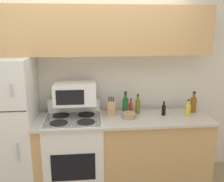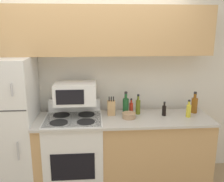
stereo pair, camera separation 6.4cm
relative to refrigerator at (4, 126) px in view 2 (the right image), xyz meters
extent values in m
cube|color=silver|center=(1.08, 0.36, 0.44)|extent=(8.00, 0.05, 2.55)
cube|color=tan|center=(1.46, -0.04, -0.39)|extent=(2.17, 0.58, 0.89)
cube|color=#BCB7AD|center=(1.46, -0.06, 0.07)|extent=(2.17, 0.62, 0.03)
cube|color=white|center=(0.00, 0.00, 0.00)|extent=(0.76, 0.65, 1.67)
cylinder|color=#B7B7BC|center=(0.24, -0.34, 0.53)|extent=(0.02, 0.02, 0.14)
cylinder|color=#B7B7BC|center=(0.24, -0.34, -0.17)|extent=(0.02, 0.02, 0.22)
cube|color=tan|center=(1.08, 0.16, 1.13)|extent=(2.93, 0.35, 0.58)
cube|color=white|center=(0.84, -0.05, -0.37)|extent=(0.70, 0.58, 0.93)
cube|color=black|center=(0.84, -0.35, -0.39)|extent=(0.50, 0.01, 0.33)
cube|color=#2D2D2D|center=(0.84, -0.05, 0.09)|extent=(0.67, 0.56, 0.01)
cube|color=white|center=(0.84, 0.23, 0.17)|extent=(0.67, 0.06, 0.16)
cylinder|color=black|center=(0.68, -0.18, 0.10)|extent=(0.21, 0.21, 0.01)
cylinder|color=black|center=(1.00, -0.18, 0.10)|extent=(0.21, 0.21, 0.01)
cylinder|color=black|center=(0.68, 0.08, 0.10)|extent=(0.21, 0.21, 0.01)
cylinder|color=black|center=(1.00, 0.08, 0.10)|extent=(0.21, 0.21, 0.01)
cube|color=white|center=(0.87, 0.06, 0.38)|extent=(0.50, 0.36, 0.25)
cube|color=black|center=(0.82, -0.13, 0.38)|extent=(0.32, 0.01, 0.18)
cube|color=tan|center=(1.31, 0.08, 0.17)|extent=(0.10, 0.09, 0.18)
cylinder|color=black|center=(1.29, 0.07, 0.29)|extent=(0.01, 0.01, 0.06)
cylinder|color=black|center=(1.31, 0.07, 0.29)|extent=(0.01, 0.01, 0.06)
cylinder|color=black|center=(1.34, 0.07, 0.29)|extent=(0.01, 0.01, 0.06)
cylinder|color=tan|center=(1.52, -0.06, 0.11)|extent=(0.16, 0.16, 0.06)
torus|color=tan|center=(1.52, -0.06, 0.15)|extent=(0.17, 0.17, 0.01)
cylinder|color=red|center=(1.57, 0.11, 0.15)|extent=(0.05, 0.05, 0.14)
cylinder|color=red|center=(1.57, 0.11, 0.24)|extent=(0.02, 0.02, 0.04)
cylinder|color=black|center=(1.57, 0.11, 0.27)|extent=(0.02, 0.03, 0.02)
cylinder|color=brown|center=(2.40, 0.08, 0.18)|extent=(0.08, 0.08, 0.20)
cylinder|color=brown|center=(2.40, 0.08, 0.31)|extent=(0.04, 0.04, 0.06)
cylinder|color=black|center=(2.40, 0.08, 0.35)|extent=(0.04, 0.04, 0.02)
cylinder|color=#194C23|center=(1.50, 0.08, 0.19)|extent=(0.08, 0.08, 0.21)
cylinder|color=#194C23|center=(1.50, 0.08, 0.33)|extent=(0.03, 0.03, 0.07)
cylinder|color=black|center=(1.50, 0.08, 0.37)|extent=(0.04, 0.04, 0.02)
cylinder|color=gold|center=(2.27, -0.07, 0.16)|extent=(0.06, 0.06, 0.15)
cylinder|color=gold|center=(2.27, -0.07, 0.26)|extent=(0.03, 0.03, 0.05)
cylinder|color=black|center=(2.27, -0.07, 0.29)|extent=(0.03, 0.03, 0.02)
cylinder|color=#5B6619|center=(1.66, 0.08, 0.17)|extent=(0.06, 0.06, 0.18)
cylinder|color=#5B6619|center=(1.66, 0.08, 0.29)|extent=(0.03, 0.03, 0.06)
cylinder|color=black|center=(1.66, 0.08, 0.33)|extent=(0.03, 0.03, 0.02)
cylinder|color=black|center=(1.98, 0.00, 0.15)|extent=(0.05, 0.05, 0.13)
cylinder|color=black|center=(1.98, 0.00, 0.23)|extent=(0.02, 0.02, 0.04)
cylinder|color=black|center=(1.98, 0.00, 0.26)|extent=(0.03, 0.03, 0.01)
camera|label=1|loc=(1.03, -2.93, 1.16)|focal=40.00mm
camera|label=2|loc=(1.10, -2.93, 1.16)|focal=40.00mm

